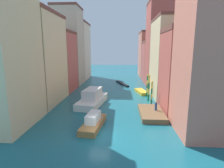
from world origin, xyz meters
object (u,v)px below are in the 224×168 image
mooring_pole_0 (152,93)px  gondola_black (122,84)px  motorboat_0 (93,122)px  mooring_pole_2 (147,85)px  person_on_dock (156,106)px  waterfront_dock (151,113)px  mooring_pole_1 (149,88)px  motorboat_1 (141,92)px  vaporetto_white (92,98)px

mooring_pole_0 → gondola_black: bearing=105.5°
motorboat_0 → gondola_black: bearing=82.7°
mooring_pole_2 → motorboat_0: mooring_pole_2 is taller
person_on_dock → gondola_black: bearing=102.0°
waterfront_dock → mooring_pole_2: (0.88, 11.58, 2.07)m
person_on_dock → mooring_pole_0: (0.16, 5.27, 0.87)m
mooring_pole_1 → mooring_pole_2: mooring_pole_1 is taller
waterfront_dock → gondola_black: waterfront_dock is taller
mooring_pole_0 → motorboat_0: (-9.21, -10.40, -1.54)m
mooring_pole_2 → motorboat_1: bearing=107.2°
waterfront_dock → mooring_pole_1: 8.38m
vaporetto_white → motorboat_1: vaporetto_white is taller
waterfront_dock → motorboat_1: bearing=90.0°
gondola_black → motorboat_0: size_ratio=1.36×
motorboat_1 → mooring_pole_1: bearing=-83.7°
waterfront_dock → person_on_dock: 1.28m
mooring_pole_2 → gondola_black: (-5.40, 13.42, -2.23)m
person_on_dock → mooring_pole_2: size_ratio=0.30×
motorboat_0 → mooring_pole_0: bearing=48.5°
person_on_dock → mooring_pole_1: 7.83m
mooring_pole_1 → motorboat_0: mooring_pole_1 is taller
mooring_pole_2 → vaporetto_white: (-10.96, -6.40, -1.31)m
mooring_pole_2 → gondola_black: 14.64m
motorboat_0 → waterfront_dock: bearing=30.1°
gondola_black → motorboat_1: (4.52, -10.59, 0.13)m
person_on_dock → mooring_pole_2: (0.16, 11.27, 1.06)m
waterfront_dock → mooring_pole_0: size_ratio=1.64×
mooring_pole_1 → vaporetto_white: (-10.78, -2.84, -1.56)m
mooring_pole_2 → motorboat_0: (-9.20, -16.41, -1.73)m
mooring_pole_1 → vaporetto_white: 11.26m
mooring_pole_1 → motorboat_1: size_ratio=0.93×
vaporetto_white → person_on_dock: bearing=-24.3°
mooring_pole_0 → motorboat_1: (-0.88, 8.84, -1.91)m
person_on_dock → gondola_black: person_on_dock is taller
gondola_black → waterfront_dock: bearing=-79.8°
vaporetto_white → motorboat_1: bearing=42.5°
waterfront_dock → motorboat_0: bearing=-149.9°
mooring_pole_1 → mooring_pole_2: bearing=87.2°
mooring_pole_0 → gondola_black: (-5.40, 19.43, -2.03)m
waterfront_dock → mooring_pole_2: bearing=85.7°
gondola_black → vaporetto_white: bearing=-105.7°
motorboat_0 → motorboat_1: motorboat_0 is taller
vaporetto_white → motorboat_0: vaporetto_white is taller
gondola_black → person_on_dock: bearing=-78.0°
waterfront_dock → mooring_pole_2: mooring_pole_2 is taller
mooring_pole_2 → motorboat_1: 3.63m
vaporetto_white → motorboat_0: size_ratio=1.53×
mooring_pole_2 → motorboat_0: bearing=-119.3°
motorboat_0 → motorboat_1: bearing=66.6°
motorboat_0 → mooring_pole_1: bearing=54.9°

